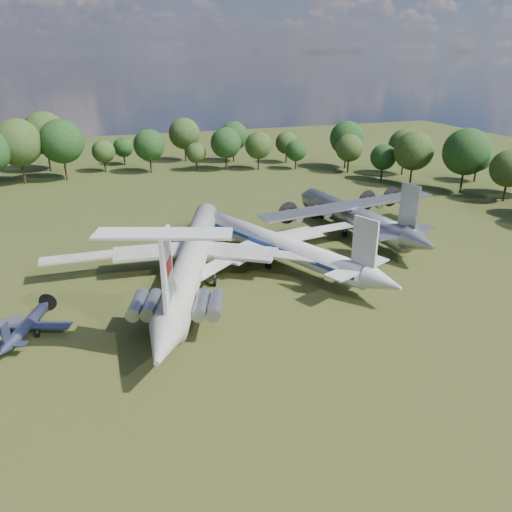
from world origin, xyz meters
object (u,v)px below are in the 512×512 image
object	(u,v)px
an12_transport	(353,220)
person_on_il62	(174,286)
il62_airliner	(193,262)
small_prop_west	(27,328)
tu104_jet	(277,248)

from	to	relation	value
an12_transport	person_on_il62	distance (m)	45.48
il62_airliner	small_prop_west	size ratio (longest dim) A/B	4.21
il62_airliner	person_on_il62	distance (m)	16.30
small_prop_west	tu104_jet	bearing A→B (deg)	38.11
il62_airliner	tu104_jet	xyz separation A→B (m)	(14.06, 2.25, -0.44)
tu104_jet	small_prop_west	xyz separation A→B (m)	(-36.14, -11.50, -1.39)
il62_airliner	person_on_il62	size ratio (longest dim) A/B	36.19
tu104_jet	small_prop_west	distance (m)	37.95
an12_transport	tu104_jet	bearing A→B (deg)	-164.39
an12_transport	small_prop_west	bearing A→B (deg)	-168.43
il62_airliner	small_prop_west	world-z (taller)	il62_airliner
person_on_il62	tu104_jet	bearing A→B (deg)	-132.49
small_prop_west	person_on_il62	world-z (taller)	person_on_il62
an12_transport	il62_airliner	bearing A→B (deg)	-170.50
tu104_jet	small_prop_west	bearing A→B (deg)	174.39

